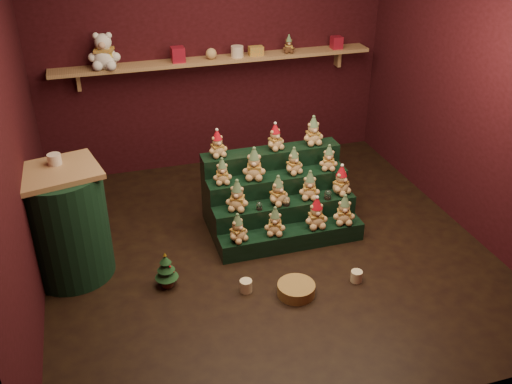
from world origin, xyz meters
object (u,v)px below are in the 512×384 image
object	(u,v)px
snow_globe_b	(286,201)
wicker_basket	(296,289)
side_table	(66,224)
white_bear	(103,46)
riser_tier_front	(292,238)
mug_right	(356,276)
snow_globe_c	(328,195)
mini_christmas_tree	(166,270)
mug_left	(246,286)
brown_bear	(289,44)
snow_globe_a	(259,206)

from	to	relation	value
snow_globe_b	wicker_basket	bearing A→B (deg)	-103.45
side_table	white_bear	bearing A→B (deg)	58.96
riser_tier_front	mug_right	size ratio (longest dim) A/B	13.85
snow_globe_b	snow_globe_c	size ratio (longest dim) A/B	0.98
white_bear	mini_christmas_tree	bearing A→B (deg)	-72.25
mug_left	brown_bear	xyz separation A→B (m)	(1.20, 2.38, 1.37)
snow_globe_a	mug_right	bearing A→B (deg)	-52.74
mug_left	mug_right	size ratio (longest dim) A/B	1.05
riser_tier_front	snow_globe_c	xyz separation A→B (m)	(0.42, 0.16, 0.32)
side_table	wicker_basket	size ratio (longest dim) A/B	3.21
riser_tier_front	snow_globe_b	bearing A→B (deg)	92.04
side_table	mini_christmas_tree	xyz separation A→B (m)	(0.76, -0.43, -0.34)
side_table	wicker_basket	xyz separation A→B (m)	(1.78, -0.86, -0.46)
mug_right	white_bear	world-z (taller)	white_bear
side_table	wicker_basket	world-z (taller)	side_table
snow_globe_b	brown_bear	distance (m)	2.06
wicker_basket	mug_left	bearing A→B (deg)	157.43
side_table	mini_christmas_tree	world-z (taller)	side_table
side_table	white_bear	distance (m)	2.05
snow_globe_a	wicker_basket	world-z (taller)	snow_globe_a
riser_tier_front	side_table	xyz separation A→B (m)	(-1.99, 0.18, 0.42)
mini_christmas_tree	wicker_basket	size ratio (longest dim) A/B	1.07
riser_tier_front	mug_right	xyz separation A→B (m)	(0.36, -0.67, -0.04)
riser_tier_front	mug_right	distance (m)	0.76
white_bear	snow_globe_a	bearing A→B (deg)	-43.44
riser_tier_front	snow_globe_b	size ratio (longest dim) A/B	14.97
snow_globe_a	mug_right	size ratio (longest dim) A/B	0.78
wicker_basket	brown_bear	world-z (taller)	brown_bear
snow_globe_c	white_bear	size ratio (longest dim) A/B	0.20
side_table	mini_christmas_tree	distance (m)	0.94
mug_right	wicker_basket	distance (m)	0.56
riser_tier_front	mini_christmas_tree	size ratio (longest dim) A/B	4.10
snow_globe_b	mini_christmas_tree	world-z (taller)	snow_globe_b
snow_globe_c	mug_right	bearing A→B (deg)	-94.19
side_table	mug_right	world-z (taller)	side_table
white_bear	mug_left	bearing A→B (deg)	-58.49
snow_globe_c	white_bear	bearing A→B (deg)	137.55
snow_globe_b	mug_right	world-z (taller)	snow_globe_b
snow_globe_c	white_bear	world-z (taller)	white_bear
mug_right	white_bear	xyz separation A→B (m)	(-1.79, 2.52, 1.50)
riser_tier_front	snow_globe_b	xyz separation A→B (m)	(-0.01, 0.16, 0.32)
snow_globe_b	side_table	xyz separation A→B (m)	(-1.99, 0.02, 0.10)
side_table	snow_globe_c	bearing A→B (deg)	-13.23
snow_globe_c	mini_christmas_tree	bearing A→B (deg)	-165.90
mug_left	wicker_basket	world-z (taller)	mug_left
snow_globe_a	snow_globe_c	size ratio (longest dim) A/B	0.83
mini_christmas_tree	white_bear	xyz separation A→B (m)	(-0.21, 2.11, 1.39)
mini_christmas_tree	side_table	bearing A→B (deg)	150.41
snow_globe_a	mug_left	world-z (taller)	snow_globe_a
brown_bear	snow_globe_a	bearing A→B (deg)	-106.06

